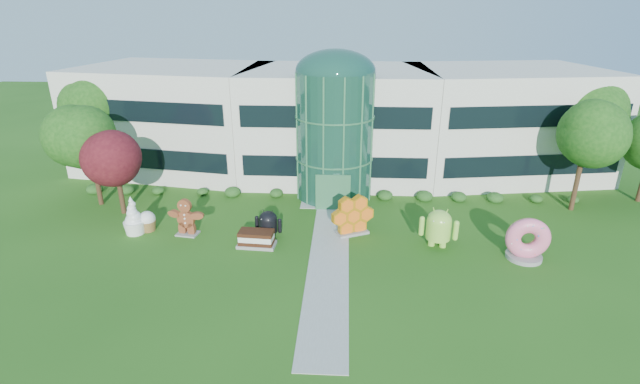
# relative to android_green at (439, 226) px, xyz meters

# --- Properties ---
(ground) EXTENTS (140.00, 140.00, 0.00)m
(ground) POSITION_rel_android_green_xyz_m (-6.85, -3.62, -1.45)
(ground) COLOR #215114
(ground) RESTS_ON ground
(building) EXTENTS (46.00, 15.00, 9.30)m
(building) POSITION_rel_android_green_xyz_m (-6.85, 14.38, 3.20)
(building) COLOR beige
(building) RESTS_ON ground
(atrium) EXTENTS (6.00, 6.00, 9.80)m
(atrium) POSITION_rel_android_green_xyz_m (-6.85, 8.38, 3.45)
(atrium) COLOR #194738
(atrium) RESTS_ON ground
(walkway) EXTENTS (2.40, 20.00, 0.04)m
(walkway) POSITION_rel_android_green_xyz_m (-6.85, -1.62, -1.43)
(walkway) COLOR #9E9E93
(walkway) RESTS_ON ground
(tree_red) EXTENTS (4.00, 4.00, 6.00)m
(tree_red) POSITION_rel_android_green_xyz_m (-22.35, 3.88, 1.55)
(tree_red) COLOR #3F0C14
(tree_red) RESTS_ON ground
(trees_backdrop) EXTENTS (52.00, 8.00, 8.40)m
(trees_backdrop) POSITION_rel_android_green_xyz_m (-6.85, 9.38, 2.75)
(trees_backdrop) COLOR #144411
(trees_backdrop) RESTS_ON ground
(android_green) EXTENTS (2.90, 2.28, 2.89)m
(android_green) POSITION_rel_android_green_xyz_m (0.00, 0.00, 0.00)
(android_green) COLOR #93D544
(android_green) RESTS_ON ground
(android_black) EXTENTS (2.17, 1.68, 2.20)m
(android_black) POSITION_rel_android_green_xyz_m (-10.95, 0.56, -0.35)
(android_black) COLOR black
(android_black) RESTS_ON ground
(donut) EXTENTS (2.74, 1.49, 2.75)m
(donut) POSITION_rel_android_green_xyz_m (5.01, -1.28, -0.07)
(donut) COLOR #EB597B
(donut) RESTS_ON ground
(gingerbread) EXTENTS (2.94, 1.50, 2.59)m
(gingerbread) POSITION_rel_android_green_xyz_m (-16.48, 0.69, -0.15)
(gingerbread) COLOR brown
(gingerbread) RESTS_ON ground
(ice_cream_sandwich) EXTENTS (2.49, 1.37, 1.07)m
(ice_cream_sandwich) POSITION_rel_android_green_xyz_m (-11.53, -0.68, -0.91)
(ice_cream_sandwich) COLOR black
(ice_cream_sandwich) RESTS_ON ground
(honeycomb) EXTENTS (3.32, 2.33, 2.47)m
(honeycomb) POSITION_rel_android_green_xyz_m (-5.41, 1.45, -0.21)
(honeycomb) COLOR orange
(honeycomb) RESTS_ON ground
(froyo) EXTENTS (1.91, 1.91, 2.63)m
(froyo) POSITION_rel_android_green_xyz_m (-20.05, 0.68, -0.13)
(froyo) COLOR white
(froyo) RESTS_ON ground
(cupcake) EXTENTS (1.47, 1.47, 1.42)m
(cupcake) POSITION_rel_android_green_xyz_m (-19.35, 1.13, -0.74)
(cupcake) COLOR white
(cupcake) RESTS_ON ground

